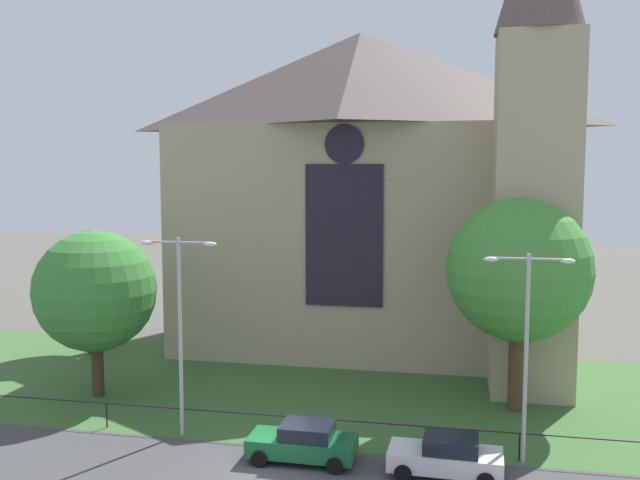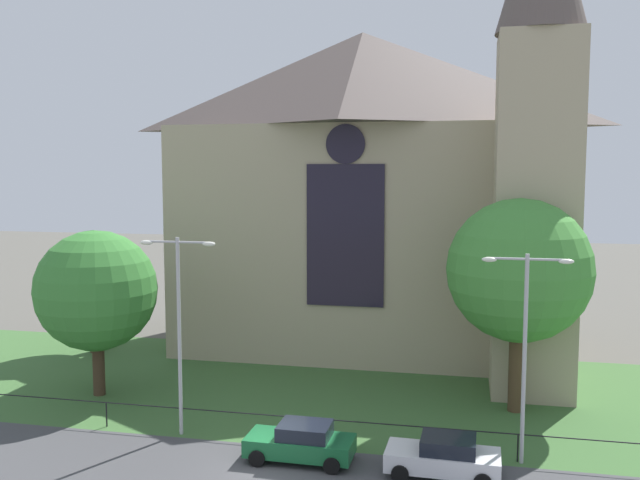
{
  "view_description": "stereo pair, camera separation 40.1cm",
  "coord_description": "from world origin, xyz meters",
  "px_view_note": "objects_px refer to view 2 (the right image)",
  "views": [
    {
      "loc": [
        6.76,
        -24.48,
        11.3
      ],
      "look_at": [
        0.19,
        8.0,
        7.98
      ],
      "focal_mm": 38.61,
      "sensor_mm": 36.0,
      "label": 1
    },
    {
      "loc": [
        7.15,
        -24.39,
        11.3
      ],
      "look_at": [
        0.19,
        8.0,
        7.98
      ],
      "focal_mm": 38.61,
      "sensor_mm": 36.0,
      "label": 2
    }
  ],
  "objects_px": {
    "tree_right_near": "(519,271)",
    "tree_left_far": "(94,268)",
    "streetlamp_far": "(525,331)",
    "church_building": "(372,188)",
    "tree_left_near": "(96,291)",
    "parked_car_green": "(301,442)",
    "streetlamp_near": "(179,311)",
    "parked_car_white": "(444,457)"
  },
  "relations": [
    {
      "from": "church_building",
      "to": "parked_car_white",
      "type": "bearing_deg",
      "value": -73.96
    },
    {
      "from": "tree_right_near",
      "to": "parked_car_green",
      "type": "distance_m",
      "value": 12.92
    },
    {
      "from": "tree_left_near",
      "to": "streetlamp_far",
      "type": "xyz_separation_m",
      "value": [
        20.34,
        -4.03,
        -0.13
      ]
    },
    {
      "from": "tree_left_near",
      "to": "parked_car_white",
      "type": "distance_m",
      "value": 18.94
    },
    {
      "from": "parked_car_green",
      "to": "parked_car_white",
      "type": "height_order",
      "value": "same"
    },
    {
      "from": "streetlamp_far",
      "to": "parked_car_white",
      "type": "distance_m",
      "value": 5.63
    },
    {
      "from": "tree_left_near",
      "to": "streetlamp_near",
      "type": "bearing_deg",
      "value": -33.06
    },
    {
      "from": "tree_left_far",
      "to": "tree_left_near",
      "type": "distance_m",
      "value": 8.79
    },
    {
      "from": "tree_left_far",
      "to": "parked_car_green",
      "type": "xyz_separation_m",
      "value": [
        16.44,
        -13.15,
        -4.59
      ]
    },
    {
      "from": "tree_right_near",
      "to": "streetlamp_near",
      "type": "distance_m",
      "value": 15.56
    },
    {
      "from": "parked_car_green",
      "to": "parked_car_white",
      "type": "xyz_separation_m",
      "value": [
        5.51,
        -0.21,
        0.0
      ]
    },
    {
      "from": "parked_car_white",
      "to": "streetlamp_far",
      "type": "bearing_deg",
      "value": -146.74
    },
    {
      "from": "tree_left_far",
      "to": "streetlamp_near",
      "type": "xyz_separation_m",
      "value": [
        10.72,
        -11.56,
        0.07
      ]
    },
    {
      "from": "tree_left_near",
      "to": "parked_car_white",
      "type": "relative_size",
      "value": 1.97
    },
    {
      "from": "tree_right_near",
      "to": "streetlamp_far",
      "type": "bearing_deg",
      "value": -91.48
    },
    {
      "from": "streetlamp_near",
      "to": "church_building",
      "type": "bearing_deg",
      "value": 70.0
    },
    {
      "from": "tree_left_far",
      "to": "streetlamp_far",
      "type": "height_order",
      "value": "streetlamp_far"
    },
    {
      "from": "tree_left_near",
      "to": "streetlamp_near",
      "type": "distance_m",
      "value": 7.39
    },
    {
      "from": "church_building",
      "to": "parked_car_green",
      "type": "height_order",
      "value": "church_building"
    },
    {
      "from": "tree_left_far",
      "to": "streetlamp_far",
      "type": "distance_m",
      "value": 27.42
    },
    {
      "from": "church_building",
      "to": "tree_left_far",
      "type": "relative_size",
      "value": 3.39
    },
    {
      "from": "tree_left_near",
      "to": "parked_car_green",
      "type": "xyz_separation_m",
      "value": [
        11.91,
        -5.62,
        -4.6
      ]
    },
    {
      "from": "tree_right_near",
      "to": "tree_left_near",
      "type": "xyz_separation_m",
      "value": [
        -20.49,
        -1.98,
        -1.36
      ]
    },
    {
      "from": "streetlamp_far",
      "to": "parked_car_green",
      "type": "height_order",
      "value": "streetlamp_far"
    },
    {
      "from": "church_building",
      "to": "streetlamp_far",
      "type": "height_order",
      "value": "church_building"
    },
    {
      "from": "parked_car_green",
      "to": "parked_car_white",
      "type": "distance_m",
      "value": 5.52
    },
    {
      "from": "church_building",
      "to": "parked_car_green",
      "type": "bearing_deg",
      "value": -90.86
    },
    {
      "from": "church_building",
      "to": "tree_left_near",
      "type": "relative_size",
      "value": 3.1
    },
    {
      "from": "tree_left_far",
      "to": "tree_left_near",
      "type": "relative_size",
      "value": 0.92
    },
    {
      "from": "tree_right_near",
      "to": "parked_car_white",
      "type": "distance_m",
      "value": 10.28
    },
    {
      "from": "tree_right_near",
      "to": "parked_car_white",
      "type": "bearing_deg",
      "value": -111.46
    },
    {
      "from": "church_building",
      "to": "parked_car_green",
      "type": "relative_size",
      "value": 6.15
    },
    {
      "from": "streetlamp_near",
      "to": "parked_car_white",
      "type": "xyz_separation_m",
      "value": [
        11.23,
        -1.79,
        -4.66
      ]
    },
    {
      "from": "church_building",
      "to": "streetlamp_near",
      "type": "relative_size",
      "value": 3.05
    },
    {
      "from": "parked_car_white",
      "to": "tree_left_far",
      "type": "bearing_deg",
      "value": -29.66
    },
    {
      "from": "tree_right_near",
      "to": "tree_left_far",
      "type": "xyz_separation_m",
      "value": [
        -25.02,
        5.55,
        -1.37
      ]
    },
    {
      "from": "tree_left_near",
      "to": "streetlamp_near",
      "type": "relative_size",
      "value": 0.98
    },
    {
      "from": "church_building",
      "to": "parked_car_green",
      "type": "xyz_separation_m",
      "value": [
        -0.27,
        -18.03,
        -9.53
      ]
    },
    {
      "from": "tree_right_near",
      "to": "streetlamp_near",
      "type": "height_order",
      "value": "tree_right_near"
    },
    {
      "from": "streetlamp_far",
      "to": "parked_car_green",
      "type": "distance_m",
      "value": 9.67
    },
    {
      "from": "church_building",
      "to": "tree_right_near",
      "type": "distance_m",
      "value": 13.81
    },
    {
      "from": "church_building",
      "to": "parked_car_white",
      "type": "height_order",
      "value": "church_building"
    }
  ]
}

